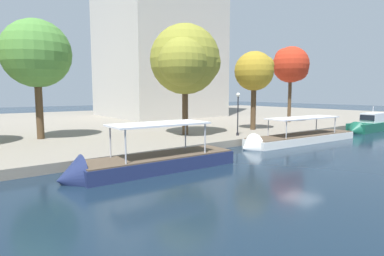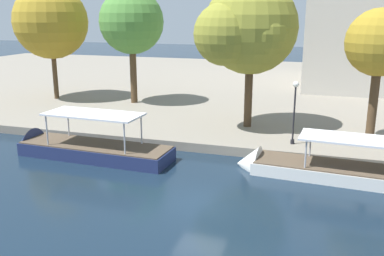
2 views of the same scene
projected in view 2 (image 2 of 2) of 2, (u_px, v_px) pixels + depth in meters
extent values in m
plane|color=#142333|center=(200.00, 204.00, 21.94)|extent=(220.00, 220.00, 0.00)
cube|color=gray|center=(280.00, 87.00, 54.53)|extent=(120.00, 55.00, 0.66)
cube|color=navy|center=(96.00, 154.00, 28.96)|extent=(10.58, 3.33, 1.23)
cone|color=navy|center=(26.00, 145.00, 30.83)|extent=(1.50, 2.70, 2.65)
cube|color=brown|center=(95.00, 145.00, 28.79)|extent=(10.37, 3.17, 0.08)
cylinder|color=#B2B2B7|center=(47.00, 130.00, 28.39)|extent=(0.10, 0.10, 2.00)
cylinder|color=#B2B2B7|center=(68.00, 122.00, 30.53)|extent=(0.10, 0.10, 2.00)
cylinder|color=#B2B2B7|center=(124.00, 139.00, 26.51)|extent=(0.10, 0.10, 2.00)
cylinder|color=#B2B2B7|center=(141.00, 129.00, 28.65)|extent=(0.10, 0.10, 2.00)
cube|color=silver|center=(93.00, 114.00, 28.24)|extent=(6.59, 2.94, 0.12)
cube|color=silver|center=(375.00, 181.00, 24.59)|extent=(14.12, 3.72, 1.16)
cone|color=silver|center=(248.00, 164.00, 27.25)|extent=(1.57, 2.58, 2.49)
cube|color=brown|center=(376.00, 171.00, 24.43)|extent=(13.83, 3.56, 0.08)
cylinder|color=#B2B2B7|center=(306.00, 154.00, 24.58)|extent=(0.10, 0.10, 1.62)
cylinder|color=#B2B2B7|center=(310.00, 144.00, 26.57)|extent=(0.10, 0.10, 1.62)
cube|color=silver|center=(380.00, 142.00, 23.99)|extent=(8.81, 3.13, 0.12)
cylinder|color=black|center=(294.00, 116.00, 29.32)|extent=(0.12, 0.12, 3.99)
sphere|color=white|center=(296.00, 84.00, 28.76)|extent=(0.41, 0.41, 0.41)
cylinder|color=black|center=(292.00, 142.00, 29.80)|extent=(0.26, 0.26, 0.30)
cylinder|color=#4C3823|center=(55.00, 74.00, 45.05)|extent=(0.49, 0.49, 5.12)
sphere|color=olive|center=(51.00, 22.00, 43.66)|extent=(7.49, 7.49, 7.49)
sphere|color=olive|center=(56.00, 16.00, 44.16)|extent=(4.00, 4.00, 4.00)
sphere|color=olive|center=(58.00, 27.00, 45.54)|extent=(4.85, 4.85, 4.85)
cylinder|color=#4C3823|center=(373.00, 105.00, 29.95)|extent=(0.61, 0.61, 5.17)
sphere|color=olive|center=(380.00, 42.00, 28.84)|extent=(4.57, 4.57, 4.57)
sphere|color=olive|center=(368.00, 41.00, 29.40)|extent=(2.66, 2.66, 2.66)
cylinder|color=#4C3823|center=(248.00, 95.00, 33.84)|extent=(0.62, 0.62, 5.08)
sphere|color=olive|center=(251.00, 27.00, 32.50)|extent=(7.14, 7.14, 7.14)
sphere|color=olive|center=(225.00, 34.00, 31.44)|extent=(4.67, 4.67, 4.67)
sphere|color=olive|center=(263.00, 33.00, 31.09)|extent=(3.94, 3.94, 3.94)
cylinder|color=#4C3823|center=(133.00, 75.00, 42.97)|extent=(0.66, 0.66, 5.63)
sphere|color=#4C8438|center=(132.00, 22.00, 41.63)|extent=(6.27, 6.27, 6.27)
sphere|color=#4C8438|center=(123.00, 22.00, 41.62)|extent=(4.25, 4.25, 4.25)
sphere|color=#4C8438|center=(138.00, 24.00, 43.04)|extent=(4.19, 4.19, 4.19)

